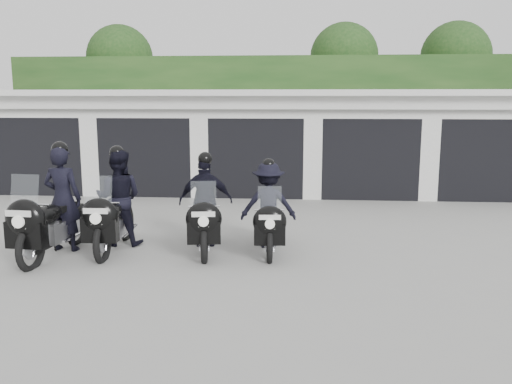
# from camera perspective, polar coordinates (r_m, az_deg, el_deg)

# --- Properties ---
(ground) EXTENTS (80.00, 80.00, 0.00)m
(ground) POSITION_cam_1_polar(r_m,az_deg,el_deg) (9.70, -2.59, -6.66)
(ground) COLOR gray
(ground) RESTS_ON ground
(garage_block) EXTENTS (16.40, 6.80, 2.96)m
(garage_block) POSITION_cam_1_polar(r_m,az_deg,el_deg) (17.36, 0.64, 5.54)
(garage_block) COLOR silver
(garage_block) RESTS_ON ground
(background_vegetation) EXTENTS (20.00, 3.90, 5.80)m
(background_vegetation) POSITION_cam_1_polar(r_m,az_deg,el_deg) (22.15, 2.48, 9.98)
(background_vegetation) COLOR #183814
(background_vegetation) RESTS_ON ground
(police_bike_a) EXTENTS (0.82, 2.37, 2.06)m
(police_bike_a) POSITION_cam_1_polar(r_m,az_deg,el_deg) (10.15, -20.51, -1.79)
(police_bike_a) COLOR black
(police_bike_a) RESTS_ON ground
(police_bike_b) EXTENTS (0.90, 2.24, 1.95)m
(police_bike_b) POSITION_cam_1_polar(r_m,az_deg,el_deg) (10.33, -14.53, -1.25)
(police_bike_b) COLOR black
(police_bike_b) RESTS_ON ground
(police_bike_c) EXTENTS (1.07, 2.10, 1.83)m
(police_bike_c) POSITION_cam_1_polar(r_m,az_deg,el_deg) (9.99, -5.33, -1.60)
(police_bike_c) COLOR black
(police_bike_c) RESTS_ON ground
(police_bike_d) EXTENTS (1.07, 1.98, 1.72)m
(police_bike_d) POSITION_cam_1_polar(r_m,az_deg,el_deg) (9.92, 1.33, -1.91)
(police_bike_d) COLOR black
(police_bike_d) RESTS_ON ground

